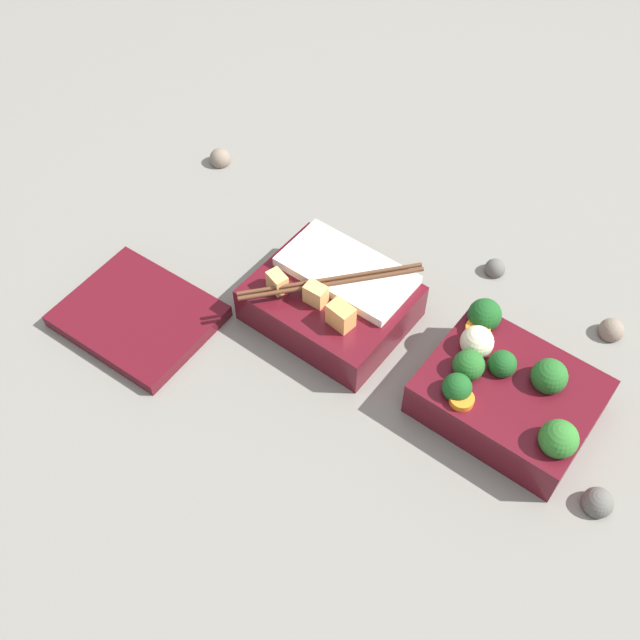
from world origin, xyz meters
TOP-DOWN VIEW (x-y plane):
  - ground_plane at (0.00, 0.00)m, footprint 3.00×3.00m
  - bento_tray_vegetable at (-0.11, -0.00)m, footprint 0.18×0.14m
  - bento_tray_rice at (0.12, 0.01)m, footprint 0.18×0.17m
  - bento_lid at (0.30, 0.16)m, footprint 0.18×0.15m
  - pebble_0 at (-0.16, -0.17)m, footprint 0.03×0.03m
  - pebble_1 at (0.00, -0.17)m, footprint 0.03×0.03m
  - pebble_2 at (0.42, -0.12)m, footprint 0.03×0.03m
  - pebble_3 at (-0.24, 0.05)m, footprint 0.03×0.03m

SIDE VIEW (x-z plane):
  - ground_plane at x=0.00m, z-range 0.00..0.00m
  - pebble_1 at x=0.00m, z-range -0.01..0.02m
  - pebble_0 at x=-0.16m, z-range -0.01..0.02m
  - pebble_2 at x=0.42m, z-range -0.01..0.02m
  - pebble_3 at x=-0.24m, z-range -0.01..0.02m
  - bento_lid at x=0.30m, z-range 0.00..0.02m
  - bento_tray_rice at x=0.12m, z-range -0.01..0.07m
  - bento_tray_vegetable at x=-0.11m, z-range -0.01..0.07m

